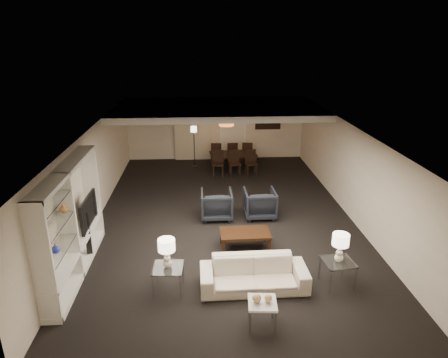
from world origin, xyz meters
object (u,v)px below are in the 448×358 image
sofa (254,274)px  armchair_right (260,203)px  marble_table (262,313)px  floor_lamp (194,147)px  pendant_light (226,122)px  chair_nl (218,163)px  coffee_table (245,240)px  vase_amber (64,208)px  chair_fm (232,153)px  chair_nr (251,163)px  television (83,211)px  table_lamp_left (167,253)px  chair_nm (235,163)px  vase_blue (55,248)px  side_table_right (337,273)px  table_lamp_right (340,248)px  armchair_left (217,204)px  dining_table (233,162)px  chair_fl (216,153)px  chair_fr (247,153)px  floor_speaker (88,235)px  side_table_left (168,279)px

sofa → armchair_right: armchair_right is taller
marble_table → floor_lamp: size_ratio=0.31×
pendant_light → chair_nl: pendant_light is taller
coffee_table → marble_table: marble_table is taller
sofa → vase_amber: 3.96m
pendant_light → chair_fm: bearing=76.1°
chair_nr → chair_nl: bearing=173.9°
armchair_right → television: (-4.27, -1.76, 0.69)m
chair_nl → floor_lamp: bearing=132.7°
table_lamp_left → chair_nm: size_ratio=0.67×
armchair_right → vase_blue: bearing=38.2°
sofa → side_table_right: 1.70m
sofa → television: bearing=156.5°
armchair_right → chair_fm: (-0.39, 4.80, 0.05)m
table_lamp_right → vase_blue: vase_blue is taller
vase_blue → armchair_left: bearing=48.5°
chair_nr → armchair_left: bearing=-118.0°
marble_table → chair_nr: size_ratio=0.54×
vase_blue → chair_nr: bearing=57.3°
sofa → armchair_right: size_ratio=2.45×
table_lamp_left → dining_table: bearing=75.7°
marble_table → dining_table: size_ratio=0.28×
television → dining_table: 7.11m
chair_fl → chair_fr: size_ratio=1.00×
television → chair_nl: (3.27, 5.26, -0.64)m
side_table_right → marble_table: bearing=-147.1°
chair_nl → table_lamp_left: bearing=-96.5°
armchair_right → television: size_ratio=0.75×
armchair_left → dining_table: size_ratio=0.51×
floor_speaker → dining_table: (3.79, 6.07, -0.27)m
coffee_table → chair_fr: 6.56m
pendant_light → table_lamp_right: pendant_light is taller
armchair_left → chair_nm: (0.81, 3.50, 0.05)m
coffee_table → floor_lamp: 6.43m
sofa → vase_amber: size_ratio=12.14×
side_table_right → chair_nm: (-1.49, 6.80, 0.18)m
side_table_left → chair_nr: size_ratio=0.65×
coffee_table → chair_fl: size_ratio=1.30×
armchair_right → chair_nr: bearing=-94.3°
pendant_light → chair_nm: pendant_light is taller
chair_fm → armchair_left: bearing=76.1°
side_table_right → chair_nm: bearing=102.4°
table_lamp_right → chair_fr: (-0.89, 8.10, -0.40)m
chair_nr → floor_lamp: 2.34m
pendant_light → table_lamp_right: size_ratio=0.86×
chair_nl → vase_amber: bearing=-113.2°
floor_lamp → chair_fl: bearing=14.5°
vase_blue → marble_table: bearing=-13.7°
table_lamp_left → chair_nm: table_lamp_left is taller
chair_fr → side_table_right: bearing=102.1°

